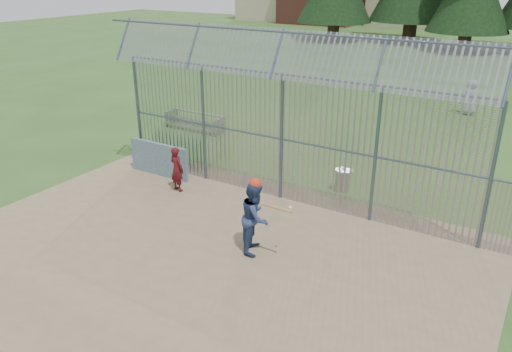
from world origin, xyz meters
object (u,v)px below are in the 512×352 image
Objects in this scene: dugout_wall at (159,159)px; onlooker at (177,169)px; bleacher at (195,120)px; batter at (255,217)px; trash_can at (343,180)px.

dugout_wall is 1.58m from onlooker.
onlooker is 6.91m from bleacher.
trash_can is at bearing -25.19° from batter.
dugout_wall is 6.48m from trash_can.
dugout_wall is 6.19m from batter.
batter is at bearing -95.75° from trash_can.
trash_can is at bearing 19.81° from dugout_wall.
batter is at bearing 168.58° from onlooker.
batter is 11.08m from bleacher.
onlooker is 0.50× the size of bleacher.
bleacher is at bearing 161.18° from trash_can.
dugout_wall reaches higher than bleacher.
batter is 2.33× the size of trash_can.
batter is 4.61m from onlooker.
onlooker is at bearing 46.27° from batter.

